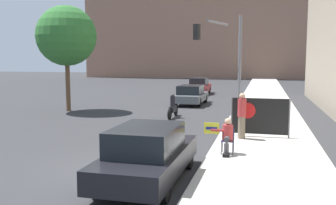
{
  "coord_description": "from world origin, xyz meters",
  "views": [
    {
      "loc": [
        4.09,
        -10.0,
        3.25
      ],
      "look_at": [
        0.02,
        5.97,
        1.36
      ],
      "focal_mm": 40.0,
      "sensor_mm": 36.0,
      "label": 1
    }
  ],
  "objects_px": {
    "jogger_on_sidewalk": "(242,115)",
    "traffic_light_pole": "(222,50)",
    "street_tree_near_curb": "(66,36)",
    "car_on_road_midblock": "(199,86)",
    "protest_banner": "(260,116)",
    "parked_car_curbside": "(148,154)",
    "motorcycle_on_road": "(173,108)",
    "car_on_road_nearest": "(191,95)",
    "seated_protester": "(227,135)"
  },
  "relations": [
    {
      "from": "jogger_on_sidewalk",
      "to": "traffic_light_pole",
      "type": "xyz_separation_m",
      "value": [
        -1.33,
        4.98,
        2.64
      ]
    },
    {
      "from": "street_tree_near_curb",
      "to": "car_on_road_midblock",
      "type": "bearing_deg",
      "value": 66.29
    },
    {
      "from": "protest_banner",
      "to": "traffic_light_pole",
      "type": "bearing_deg",
      "value": 114.37
    },
    {
      "from": "parked_car_curbside",
      "to": "traffic_light_pole",
      "type": "bearing_deg",
      "value": 85.42
    },
    {
      "from": "car_on_road_midblock",
      "to": "street_tree_near_curb",
      "type": "relative_size",
      "value": 0.64
    },
    {
      "from": "traffic_light_pole",
      "to": "motorcycle_on_road",
      "type": "bearing_deg",
      "value": 167.37
    },
    {
      "from": "car_on_road_midblock",
      "to": "street_tree_near_curb",
      "type": "bearing_deg",
      "value": -113.71
    },
    {
      "from": "protest_banner",
      "to": "street_tree_near_curb",
      "type": "height_order",
      "value": "street_tree_near_curb"
    },
    {
      "from": "traffic_light_pole",
      "to": "street_tree_near_curb",
      "type": "bearing_deg",
      "value": 170.39
    },
    {
      "from": "jogger_on_sidewalk",
      "to": "protest_banner",
      "type": "bearing_deg",
      "value": -155.79
    },
    {
      "from": "jogger_on_sidewalk",
      "to": "motorcycle_on_road",
      "type": "xyz_separation_m",
      "value": [
        -4.13,
        5.6,
        -0.53
      ]
    },
    {
      "from": "protest_banner",
      "to": "parked_car_curbside",
      "type": "relative_size",
      "value": 0.51
    },
    {
      "from": "car_on_road_midblock",
      "to": "motorcycle_on_road",
      "type": "height_order",
      "value": "car_on_road_midblock"
    },
    {
      "from": "protest_banner",
      "to": "traffic_light_pole",
      "type": "height_order",
      "value": "traffic_light_pole"
    },
    {
      "from": "jogger_on_sidewalk",
      "to": "parked_car_curbside",
      "type": "bearing_deg",
      "value": 52.78
    },
    {
      "from": "traffic_light_pole",
      "to": "car_on_road_nearest",
      "type": "bearing_deg",
      "value": 112.97
    },
    {
      "from": "seated_protester",
      "to": "car_on_road_nearest",
      "type": "bearing_deg",
      "value": 123.61
    },
    {
      "from": "seated_protester",
      "to": "car_on_road_midblock",
      "type": "height_order",
      "value": "car_on_road_midblock"
    },
    {
      "from": "motorcycle_on_road",
      "to": "traffic_light_pole",
      "type": "bearing_deg",
      "value": -12.63
    },
    {
      "from": "jogger_on_sidewalk",
      "to": "motorcycle_on_road",
      "type": "relative_size",
      "value": 0.85
    },
    {
      "from": "protest_banner",
      "to": "car_on_road_nearest",
      "type": "bearing_deg",
      "value": 113.51
    },
    {
      "from": "car_on_road_nearest",
      "to": "jogger_on_sidewalk",
      "type": "bearing_deg",
      "value": -70.24
    },
    {
      "from": "car_on_road_midblock",
      "to": "motorcycle_on_road",
      "type": "bearing_deg",
      "value": -86.15
    },
    {
      "from": "jogger_on_sidewalk",
      "to": "street_tree_near_curb",
      "type": "xyz_separation_m",
      "value": [
        -11.24,
        6.65,
        3.64
      ]
    },
    {
      "from": "traffic_light_pole",
      "to": "parked_car_curbside",
      "type": "relative_size",
      "value": 1.17
    },
    {
      "from": "street_tree_near_curb",
      "to": "jogger_on_sidewalk",
      "type": "bearing_deg",
      "value": -30.63
    },
    {
      "from": "car_on_road_midblock",
      "to": "seated_protester",
      "type": "bearing_deg",
      "value": -78.27
    },
    {
      "from": "parked_car_curbside",
      "to": "car_on_road_nearest",
      "type": "height_order",
      "value": "parked_car_curbside"
    },
    {
      "from": "protest_banner",
      "to": "car_on_road_nearest",
      "type": "distance_m",
      "value": 12.49
    },
    {
      "from": "car_on_road_midblock",
      "to": "traffic_light_pole",
      "type": "bearing_deg",
      "value": -76.26
    },
    {
      "from": "traffic_light_pole",
      "to": "parked_car_curbside",
      "type": "xyz_separation_m",
      "value": [
        -0.83,
        -10.38,
        -2.98
      ]
    },
    {
      "from": "jogger_on_sidewalk",
      "to": "protest_banner",
      "type": "distance_m",
      "value": 0.87
    },
    {
      "from": "protest_banner",
      "to": "street_tree_near_curb",
      "type": "xyz_separation_m",
      "value": [
        -11.91,
        6.1,
        3.73
      ]
    },
    {
      "from": "car_on_road_nearest",
      "to": "street_tree_near_curb",
      "type": "height_order",
      "value": "street_tree_near_curb"
    },
    {
      "from": "parked_car_curbside",
      "to": "motorcycle_on_road",
      "type": "bearing_deg",
      "value": 100.13
    },
    {
      "from": "seated_protester",
      "to": "protest_banner",
      "type": "bearing_deg",
      "value": 90.57
    },
    {
      "from": "traffic_light_pole",
      "to": "motorcycle_on_road",
      "type": "xyz_separation_m",
      "value": [
        -2.8,
        0.63,
        -3.17
      ]
    },
    {
      "from": "seated_protester",
      "to": "jogger_on_sidewalk",
      "type": "height_order",
      "value": "jogger_on_sidewalk"
    },
    {
      "from": "car_on_road_nearest",
      "to": "car_on_road_midblock",
      "type": "bearing_deg",
      "value": 95.52
    },
    {
      "from": "protest_banner",
      "to": "parked_car_curbside",
      "type": "distance_m",
      "value": 6.61
    },
    {
      "from": "seated_protester",
      "to": "car_on_road_midblock",
      "type": "distance_m",
      "value": 23.62
    },
    {
      "from": "seated_protester",
      "to": "traffic_light_pole",
      "type": "relative_size",
      "value": 0.22
    },
    {
      "from": "jogger_on_sidewalk",
      "to": "street_tree_near_curb",
      "type": "height_order",
      "value": "street_tree_near_curb"
    },
    {
      "from": "car_on_road_nearest",
      "to": "motorcycle_on_road",
      "type": "relative_size",
      "value": 2.18
    },
    {
      "from": "seated_protester",
      "to": "car_on_road_nearest",
      "type": "distance_m",
      "value": 15.12
    },
    {
      "from": "car_on_road_nearest",
      "to": "street_tree_near_curb",
      "type": "xyz_separation_m",
      "value": [
        -6.92,
        -5.35,
        4.02
      ]
    },
    {
      "from": "traffic_light_pole",
      "to": "protest_banner",
      "type": "bearing_deg",
      "value": -65.63
    },
    {
      "from": "parked_car_curbside",
      "to": "seated_protester",
      "type": "bearing_deg",
      "value": 57.13
    },
    {
      "from": "protest_banner",
      "to": "seated_protester",
      "type": "bearing_deg",
      "value": -107.8
    },
    {
      "from": "jogger_on_sidewalk",
      "to": "car_on_road_nearest",
      "type": "height_order",
      "value": "jogger_on_sidewalk"
    }
  ]
}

